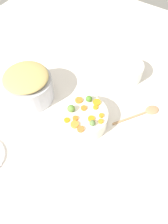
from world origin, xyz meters
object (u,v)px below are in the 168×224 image
object	(u,v)px
serving_bowl_carrots	(84,118)
wooden_spoon	(147,112)
casserole_dish	(127,71)
metal_pot	(29,88)

from	to	relation	value
serving_bowl_carrots	wooden_spoon	bearing A→B (deg)	44.98
wooden_spoon	casserole_dish	size ratio (longest dim) A/B	1.34
metal_pot	wooden_spoon	distance (m)	0.64
metal_pot	wooden_spoon	bearing A→B (deg)	23.67
metal_pot	casserole_dish	size ratio (longest dim) A/B	1.42
wooden_spoon	serving_bowl_carrots	bearing A→B (deg)	-135.02
serving_bowl_carrots	metal_pot	bearing A→B (deg)	-177.28
serving_bowl_carrots	casserole_dish	distance (m)	0.41
metal_pot	casserole_dish	world-z (taller)	metal_pot
metal_pot	serving_bowl_carrots	bearing A→B (deg)	2.72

